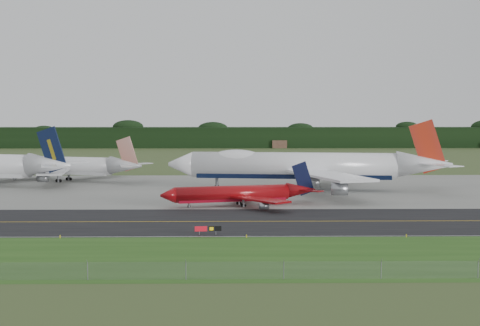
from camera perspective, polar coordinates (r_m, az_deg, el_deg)
name	(u,v)px	position (r m, az deg, el deg)	size (l,w,h in m)	color
ground	(233,218)	(130.18, -0.61, -4.73)	(600.00, 600.00, 0.00)	#374821
grass_verge	(234,257)	(95.76, -0.50, -7.99)	(400.00, 30.00, 0.01)	#264F17
taxiway	(233,221)	(126.23, -0.60, -5.01)	(400.00, 32.00, 0.02)	black
apron	(232,189)	(180.73, -0.69, -2.21)	(400.00, 78.00, 0.01)	gray
taxiway_centreline	(233,221)	(126.22, -0.60, -5.00)	(400.00, 0.40, 0.00)	gold
taxiway_edge_line	(234,236)	(110.95, -0.56, -6.28)	(400.00, 0.25, 0.00)	silver
perimeter_fence	(235,270)	(82.84, -0.44, -9.16)	(320.00, 0.10, 320.00)	slate
horizon_treeline	(231,138)	(402.62, -0.80, 2.13)	(700.00, 25.00, 12.00)	black
jet_ba_747	(303,166)	(177.50, 5.42, -0.26)	(74.98, 61.62, 18.85)	white
jet_red_737	(241,194)	(147.29, 0.07, -2.64)	(35.05, 28.03, 9.56)	maroon
jet_star_tail	(63,166)	(206.95, -14.88, -0.26)	(50.98, 41.56, 13.73)	silver
taxiway_sign	(208,229)	(112.31, -2.75, -5.63)	(4.46, 0.67, 1.49)	slate
edge_marker_left	(60,237)	(113.37, -15.10, -6.09)	(0.16, 0.16, 0.50)	yellow
edge_marker_center	(246,236)	(109.96, 0.56, -6.26)	(0.16, 0.16, 0.50)	yellow
edge_marker_right	(406,236)	(113.70, 14.01, -6.04)	(0.16, 0.16, 0.50)	yellow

